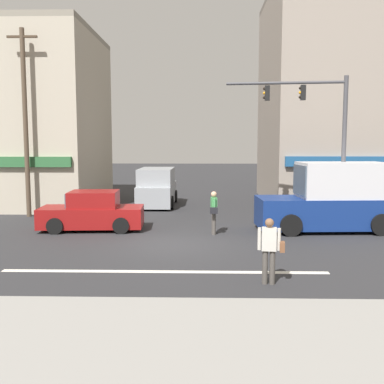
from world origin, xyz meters
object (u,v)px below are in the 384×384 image
(van_crossing_leftbound, at_px, (157,188))
(pedestrian_foreground_with_bag, at_px, (270,247))
(sedan_approaching_near, at_px, (92,212))
(pedestrian_mid_crossing, at_px, (214,210))
(utility_pole_near_left, at_px, (25,121))
(utility_pole_far_right, at_px, (343,139))
(box_truck_crossing_rightbound, at_px, (333,200))
(traffic_light_mast, at_px, (320,127))

(van_crossing_leftbound, height_order, pedestrian_foreground_with_bag, van_crossing_leftbound)
(sedan_approaching_near, distance_m, pedestrian_mid_crossing, 4.97)
(utility_pole_near_left, bearing_deg, pedestrian_foreground_with_bag, -45.20)
(pedestrian_foreground_with_bag, xyz_separation_m, pedestrian_mid_crossing, (-1.26, 6.10, 0.00))
(utility_pole_far_right, height_order, sedan_approaching_near, utility_pole_far_right)
(utility_pole_far_right, relative_size, box_truck_crossing_rightbound, 1.24)
(utility_pole_far_right, distance_m, van_crossing_leftbound, 10.28)
(van_crossing_leftbound, xyz_separation_m, pedestrian_foreground_with_bag, (4.25, -13.92, -0.05))
(utility_pole_far_right, bearing_deg, box_truck_crossing_rightbound, -109.97)
(pedestrian_foreground_with_bag, bearing_deg, box_truck_crossing_rightbound, 63.00)
(utility_pole_far_right, distance_m, box_truck_crossing_rightbound, 6.43)
(box_truck_crossing_rightbound, bearing_deg, utility_pole_near_left, 166.95)
(utility_pole_far_right, xyz_separation_m, pedestrian_mid_crossing, (-6.83, -6.44, -2.74))
(sedan_approaching_near, xyz_separation_m, pedestrian_foreground_with_bag, (6.16, -6.89, 0.24))
(traffic_light_mast, bearing_deg, box_truck_crossing_rightbound, -56.65)
(utility_pole_far_right, relative_size, sedan_approaching_near, 1.69)
(utility_pole_far_right, bearing_deg, pedestrian_mid_crossing, -136.66)
(utility_pole_near_left, relative_size, sedan_approaching_near, 2.09)
(utility_pole_near_left, relative_size, traffic_light_mast, 1.41)
(utility_pole_far_right, relative_size, traffic_light_mast, 1.14)
(utility_pole_far_right, distance_m, pedestrian_mid_crossing, 9.78)
(sedan_approaching_near, xyz_separation_m, pedestrian_mid_crossing, (4.91, -0.79, 0.24))
(sedan_approaching_near, bearing_deg, van_crossing_leftbound, 74.83)
(van_crossing_leftbound, relative_size, pedestrian_foreground_with_bag, 2.76)
(sedan_approaching_near, height_order, pedestrian_foreground_with_bag, pedestrian_foreground_with_bag)
(sedan_approaching_near, xyz_separation_m, van_crossing_leftbound, (1.91, 7.03, 0.29))
(utility_pole_far_right, distance_m, traffic_light_mast, 5.52)
(traffic_light_mast, xyz_separation_m, sedan_approaching_near, (-9.25, -0.74, -3.46))
(van_crossing_leftbound, distance_m, pedestrian_mid_crossing, 8.38)
(van_crossing_leftbound, distance_m, pedestrian_foreground_with_bag, 14.56)
(utility_pole_near_left, xyz_separation_m, van_crossing_leftbound, (5.76, 3.83, -3.53))
(utility_pole_near_left, height_order, sedan_approaching_near, utility_pole_near_left)
(van_crossing_leftbound, bearing_deg, utility_pole_far_right, -8.01)
(pedestrian_mid_crossing, bearing_deg, sedan_approaching_near, 170.84)
(van_crossing_leftbound, bearing_deg, box_truck_crossing_rightbound, -41.84)
(sedan_approaching_near, relative_size, pedestrian_mid_crossing, 2.51)
(utility_pole_far_right, relative_size, van_crossing_leftbound, 1.54)
(pedestrian_mid_crossing, bearing_deg, utility_pole_far_right, 43.34)
(van_crossing_leftbound, height_order, pedestrian_mid_crossing, van_crossing_leftbound)
(pedestrian_foreground_with_bag, bearing_deg, utility_pole_near_left, 134.80)
(traffic_light_mast, relative_size, pedestrian_foreground_with_bag, 3.71)
(utility_pole_near_left, bearing_deg, box_truck_crossing_rightbound, -13.05)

